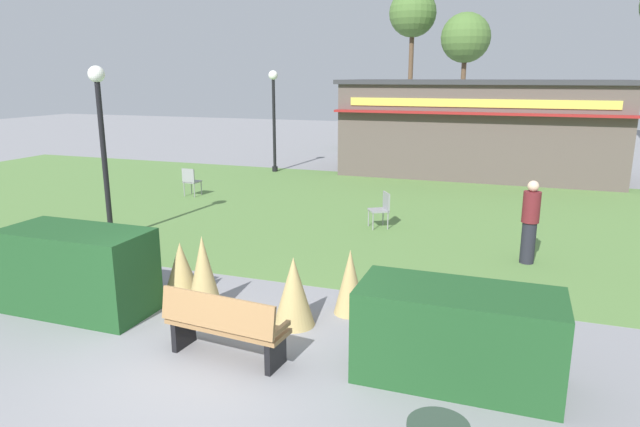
{
  "coord_description": "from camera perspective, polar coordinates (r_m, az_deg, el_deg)",
  "views": [
    {
      "loc": [
        3.56,
        -5.52,
        3.66
      ],
      "look_at": [
        0.04,
        4.35,
        1.09
      ],
      "focal_mm": 31.3,
      "sensor_mm": 36.0,
      "label": 1
    }
  ],
  "objects": [
    {
      "name": "ground_plane",
      "position": [
        7.52,
        -11.97,
        -15.66
      ],
      "size": [
        80.0,
        80.0,
        0.0
      ],
      "primitive_type": "plane",
      "color": "gray"
    },
    {
      "name": "lawn_patch",
      "position": [
        15.67,
        5.93,
        0.24
      ],
      "size": [
        36.0,
        12.0,
        0.01
      ],
      "primitive_type": "cube",
      "color": "#5B8442",
      "rests_on": "ground_plane"
    },
    {
      "name": "park_bench",
      "position": [
        7.57,
        -9.78,
        -11.23
      ],
      "size": [
        1.74,
        0.67,
        0.95
      ],
      "color": "#9E7547",
      "rests_on": "ground_plane"
    },
    {
      "name": "hedge_left",
      "position": [
        9.67,
        -23.47,
        -5.38
      ],
      "size": [
        2.34,
        1.1,
        1.34
      ],
      "primitive_type": "cube",
      "color": "#1E4C23",
      "rests_on": "ground_plane"
    },
    {
      "name": "hedge_right",
      "position": [
        7.17,
        13.87,
        -12.01
      ],
      "size": [
        2.44,
        1.1,
        1.17
      ],
      "primitive_type": "cube",
      "color": "#1E4C23",
      "rests_on": "ground_plane"
    },
    {
      "name": "ornamental_grass_behind_left",
      "position": [
        9.64,
        -14.0,
        -5.76
      ],
      "size": [
        0.67,
        0.67,
        1.0
      ],
      "primitive_type": "cone",
      "color": "tan",
      "rests_on": "ground_plane"
    },
    {
      "name": "ornamental_grass_behind_right",
      "position": [
        9.11,
        -11.84,
        -6.0
      ],
      "size": [
        0.58,
        0.58,
        1.24
      ],
      "primitive_type": "cone",
      "color": "tan",
      "rests_on": "ground_plane"
    },
    {
      "name": "ornamental_grass_behind_center",
      "position": [
        8.43,
        -2.7,
        -7.95
      ],
      "size": [
        0.64,
        0.64,
        1.08
      ],
      "primitive_type": "cone",
      "color": "tan",
      "rests_on": "ground_plane"
    },
    {
      "name": "ornamental_grass_behind_far",
      "position": [
        8.84,
        3.09,
        -6.97
      ],
      "size": [
        0.51,
        0.51,
        1.06
      ],
      "primitive_type": "cone",
      "color": "tan",
      "rests_on": "ground_plane"
    },
    {
      "name": "lamppost_mid",
      "position": [
        13.35,
        -21.41,
        7.75
      ],
      "size": [
        0.36,
        0.36,
        3.9
      ],
      "color": "black",
      "rests_on": "ground_plane"
    },
    {
      "name": "lamppost_far",
      "position": [
        22.01,
        -4.75,
        10.66
      ],
      "size": [
        0.36,
        0.36,
        3.9
      ],
      "color": "black",
      "rests_on": "ground_plane"
    },
    {
      "name": "food_kiosk",
      "position": [
        22.08,
        15.91,
        8.42
      ],
      "size": [
        10.22,
        4.36,
        3.55
      ],
      "color": "#594C47",
      "rests_on": "ground_plane"
    },
    {
      "name": "cafe_chair_west",
      "position": [
        13.86,
        6.35,
        0.67
      ],
      "size": [
        0.61,
        0.61,
        0.89
      ],
      "color": "gray",
      "rests_on": "ground_plane"
    },
    {
      "name": "cafe_chair_east",
      "position": [
        17.93,
        -13.09,
        3.39
      ],
      "size": [
        0.46,
        0.46,
        0.89
      ],
      "color": "gray",
      "rests_on": "ground_plane"
    },
    {
      "name": "person_strolling",
      "position": [
        11.83,
        20.67,
        -0.78
      ],
      "size": [
        0.34,
        0.34,
        1.69
      ],
      "rotation": [
        0.0,
        0.0,
        1.32
      ],
      "color": "#23232D",
      "rests_on": "ground_plane"
    },
    {
      "name": "parked_car_west_slot",
      "position": [
        29.19,
        6.65,
        7.79
      ],
      "size": [
        4.25,
        2.15,
        1.2
      ],
      "color": "#2D6638",
      "rests_on": "ground_plane"
    },
    {
      "name": "parked_car_center_slot",
      "position": [
        28.49,
        16.64,
        7.16
      ],
      "size": [
        4.36,
        2.38,
        1.2
      ],
      "color": "#B7BABF",
      "rests_on": "ground_plane"
    },
    {
      "name": "tree_right_bg",
      "position": [
        35.6,
        9.46,
        19.42
      ],
      "size": [
        2.8,
        2.8,
        8.74
      ],
      "color": "brown",
      "rests_on": "ground_plane"
    },
    {
      "name": "tree_center_bg",
      "position": [
        34.25,
        14.66,
        16.9
      ],
      "size": [
        2.8,
        2.8,
        7.22
      ],
      "color": "brown",
      "rests_on": "ground_plane"
    }
  ]
}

